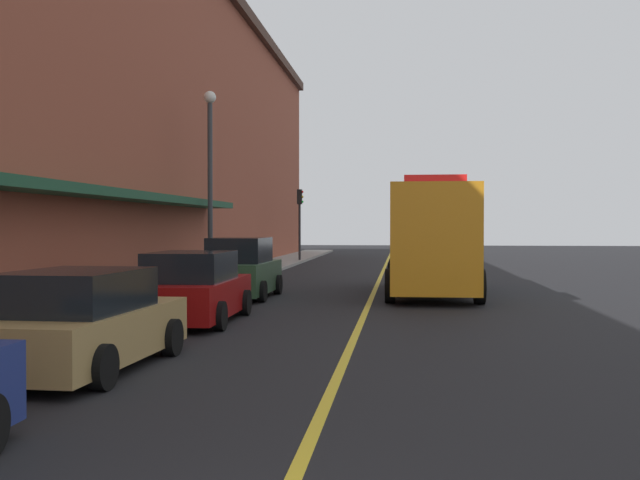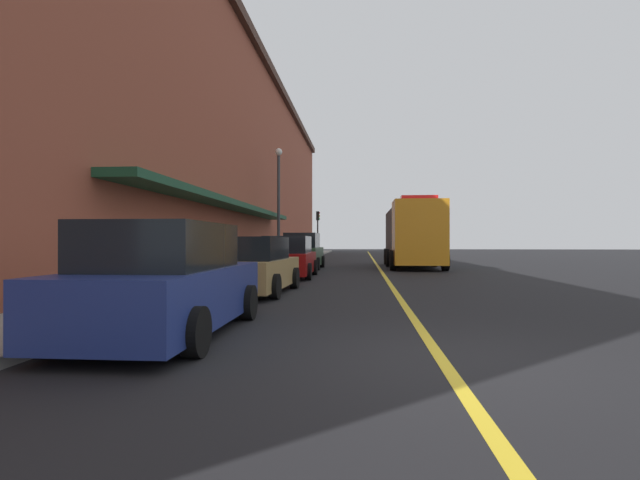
{
  "view_description": "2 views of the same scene",
  "coord_description": "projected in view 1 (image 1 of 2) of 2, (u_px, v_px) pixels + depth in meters",
  "views": [
    {
      "loc": [
        0.96,
        -4.13,
        2.25
      ],
      "look_at": [
        -2.24,
        24.8,
        1.69
      ],
      "focal_mm": 42.0,
      "sensor_mm": 36.0,
      "label": 1
    },
    {
      "loc": [
        -0.98,
        -5.88,
        1.44
      ],
      "look_at": [
        -2.92,
        16.38,
        1.51
      ],
      "focal_mm": 26.38,
      "sensor_mm": 36.0,
      "label": 2
    }
  ],
  "objects": [
    {
      "name": "lane_center_stripe",
      "position": [
        378.0,
        283.0,
        29.1
      ],
      "size": [
        0.16,
        70.0,
        0.01
      ],
      "primitive_type": "cube",
      "color": "gold",
      "rests_on": "ground"
    },
    {
      "name": "ground_plane",
      "position": [
        378.0,
        283.0,
        29.1
      ],
      "size": [
        112.0,
        112.0,
        0.0
      ],
      "primitive_type": "plane",
      "color": "black"
    },
    {
      "name": "brick_building_left",
      "position": [
        27.0,
        108.0,
        29.48
      ],
      "size": [
        13.93,
        64.0,
        13.76
      ],
      "color": "brown",
      "rests_on": "ground"
    },
    {
      "name": "parked_car_3",
      "position": [
        241.0,
        270.0,
        23.2
      ],
      "size": [
        2.09,
        4.17,
        1.88
      ],
      "rotation": [
        0.0,
        0.0,
        1.56
      ],
      "color": "#2D5133",
      "rests_on": "ground"
    },
    {
      "name": "sidewalk_left",
      "position": [
        222.0,
        280.0,
        29.78
      ],
      "size": [
        2.4,
        70.0,
        0.15
      ],
      "primitive_type": "cube",
      "color": "gray",
      "rests_on": "ground"
    },
    {
      "name": "parking_meter_0",
      "position": [
        49.0,
        292.0,
        13.4
      ],
      "size": [
        0.14,
        0.18,
        1.33
      ],
      "color": "#4C4C51",
      "rests_on": "sidewalk_left"
    },
    {
      "name": "utility_truck",
      "position": [
        431.0,
        241.0,
        24.44
      ],
      "size": [
        2.85,
        8.45,
        3.69
      ],
      "rotation": [
        0.0,
        0.0,
        -1.57
      ],
      "color": "orange",
      "rests_on": "ground"
    },
    {
      "name": "traffic_light_near",
      "position": [
        300.0,
        211.0,
        45.6
      ],
      "size": [
        0.38,
        0.36,
        4.3
      ],
      "color": "#232326",
      "rests_on": "sidewalk_left"
    },
    {
      "name": "parked_car_1",
      "position": [
        81.0,
        323.0,
        11.62
      ],
      "size": [
        2.24,
        4.5,
        1.57
      ],
      "rotation": [
        0.0,
        0.0,
        1.53
      ],
      "color": "#A5844C",
      "rests_on": "ground"
    },
    {
      "name": "parked_car_2",
      "position": [
        193.0,
        289.0,
        17.35
      ],
      "size": [
        2.15,
        4.56,
        1.65
      ],
      "rotation": [
        0.0,
        0.0,
        1.59
      ],
      "color": "maroon",
      "rests_on": "ground"
    },
    {
      "name": "parking_meter_1",
      "position": [
        188.0,
        266.0,
        22.12
      ],
      "size": [
        0.14,
        0.18,
        1.33
      ],
      "color": "#4C4C51",
      "rests_on": "sidewalk_left"
    },
    {
      "name": "street_lamp_left",
      "position": [
        210.0,
        166.0,
        26.93
      ],
      "size": [
        0.44,
        0.44,
        6.94
      ],
      "color": "#33383D",
      "rests_on": "sidewalk_left"
    }
  ]
}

